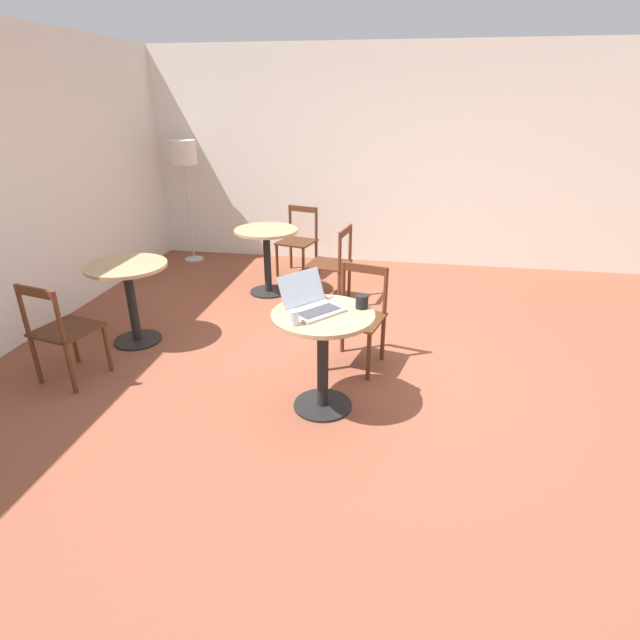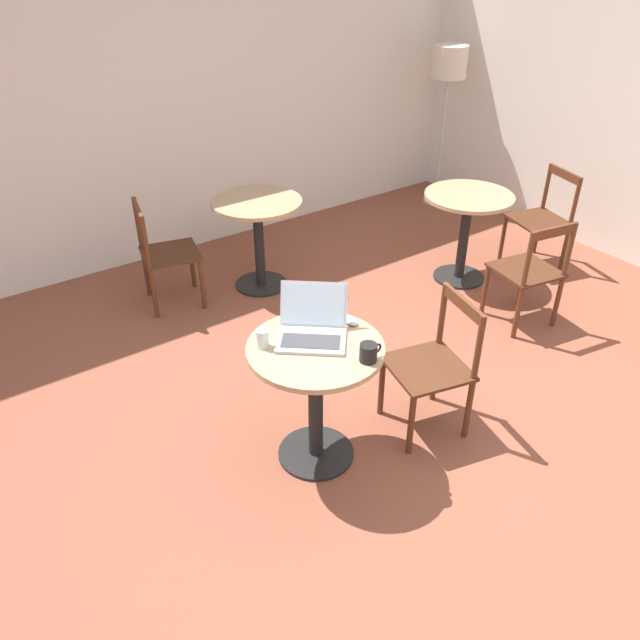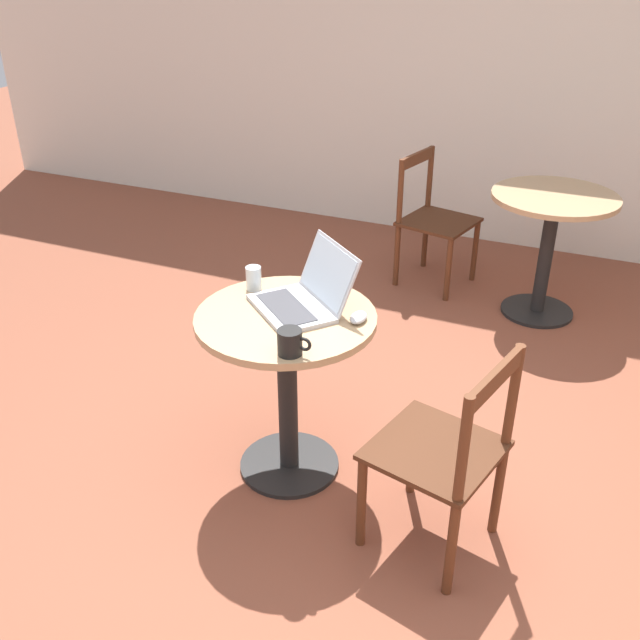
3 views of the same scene
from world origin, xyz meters
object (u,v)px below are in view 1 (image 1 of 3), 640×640
Objects in this scene: mouse at (320,296)px; drinking_glass at (294,318)px; chair_mid_right at (298,241)px; laptop at (312,304)px; floor_lamp at (183,158)px; chair_far_left at (62,332)px; cafe_table_near at (323,340)px; cafe_table_mid at (267,247)px; chair_mid_front at (332,264)px; mug at (362,301)px; cafe_table_far at (129,286)px; chair_near_right at (358,317)px.

mouse is 0.50m from drinking_glass.
laptop is at bearing -165.95° from chair_mid_right.
chair_mid_right is 1.85m from floor_lamp.
drinking_glass is at bearing -97.64° from chair_far_left.
drinking_glass is (-0.22, 0.15, 0.25)m from cafe_table_near.
drinking_glass is at bearing -147.45° from floor_lamp.
cafe_table_mid is 0.89× the size of chair_mid_right.
drinking_glass is (-2.28, -0.09, 0.37)m from chair_mid_front.
chair_far_left is at bearing 156.80° from chair_mid_right.
cafe_table_mid is at bearing 164.81° from chair_mid_right.
chair_mid_right and chair_far_left have the same top height.
chair_mid_front is 2.32m from drinking_glass.
mug is at bearing -87.43° from chair_far_left.
mouse is at bearing 13.64° from cafe_table_near.
mug is (0.10, -0.33, -0.00)m from laptop.
chair_far_left is 8.45× the size of drinking_glass.
cafe_table_near and cafe_table_mid have the same top height.
laptop reaches higher than chair_mid_right.
chair_mid_right reaches higher than cafe_table_near.
chair_far_left reaches higher than mouse.
mug is (0.10, -2.30, 0.37)m from chair_far_left.
chair_mid_front is at bearing -51.58° from cafe_table_far.
drinking_glass reaches higher than chair_far_left.
cafe_table_mid is 1.91m from chair_near_right.
floor_lamp reaches higher than cafe_table_mid.
cafe_table_near is 4.12m from floor_lamp.
chair_mid_right is 3.02m from mug.
chair_mid_front is 1.73× the size of laptop.
floor_lamp reaches higher than chair_far_left.
floor_lamp is at bearing 44.85° from chair_near_right.
chair_far_left is 1.95m from drinking_glass.
chair_far_left is (-2.03, 1.81, 0.00)m from chair_mid_front.
floor_lamp reaches higher than mouse.
mouse is (-0.43, 0.24, 0.34)m from chair_near_right.
chair_near_right is 6.61× the size of mug.
chair_near_right is 0.53× the size of floor_lamp.
cafe_table_mid is at bearing 23.15° from laptop.
cafe_table_near is at bearing -91.05° from chair_far_left.
floor_lamp is (1.06, 1.36, 0.82)m from cafe_table_mid.
laptop is 0.35m from mug.
chair_far_left reaches higher than cafe_table_far.
floor_lamp is at bearing 5.64° from chair_far_left.
chair_near_right is 1.00× the size of chair_mid_front.
cafe_table_far is at bearing 73.58° from mug.
chair_mid_right is 3.02m from laptop.
chair_mid_front is at bearing 5.63° from mouse.
chair_near_right is 3.73m from floor_lamp.
cafe_table_far is at bearing 88.20° from chair_near_right.
mug reaches higher than mouse.
chair_near_right is 1.43m from chair_mid_front.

